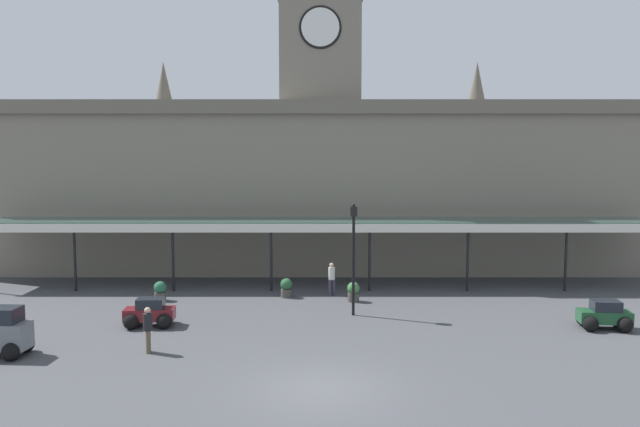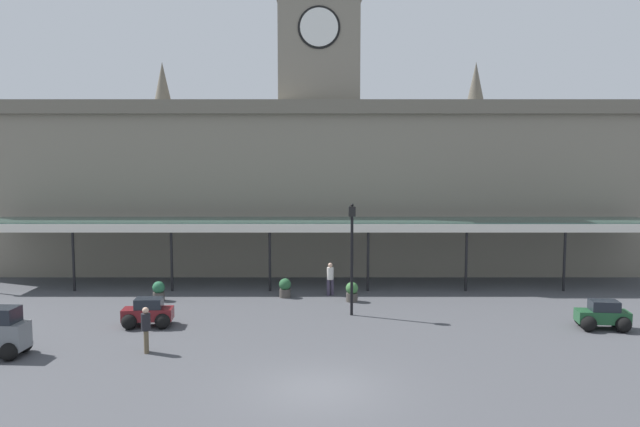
{
  "view_description": "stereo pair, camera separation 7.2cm",
  "coord_description": "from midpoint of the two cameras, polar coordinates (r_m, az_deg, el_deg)",
  "views": [
    {
      "loc": [
        -0.02,
        -18.54,
        7.15
      ],
      "look_at": [
        0.0,
        8.3,
        4.62
      ],
      "focal_mm": 35.14,
      "sensor_mm": 36.0,
      "label": 1
    },
    {
      "loc": [
        0.06,
        -18.54,
        7.15
      ],
      "look_at": [
        0.0,
        8.3,
        4.62
      ],
      "focal_mm": 35.14,
      "sensor_mm": 36.0,
      "label": 2
    }
  ],
  "objects": [
    {
      "name": "station_building",
      "position": [
        39.38,
        0.09,
        3.3
      ],
      "size": [
        43.22,
        6.96,
        18.05
      ],
      "color": "gray",
      "rests_on": "ground"
    },
    {
      "name": "entrance_canopy",
      "position": [
        33.85,
        0.08,
        -0.84
      ],
      "size": [
        36.18,
        3.26,
        3.62
      ],
      "color": "#38564C",
      "rests_on": "ground"
    },
    {
      "name": "car_maroon_sedan",
      "position": [
        27.39,
        -15.2,
        -8.85
      ],
      "size": [
        2.11,
        1.62,
        1.19
      ],
      "color": "maroon",
      "rests_on": "ground"
    },
    {
      "name": "pedestrian_near_entrance",
      "position": [
        32.01,
        1.12,
        -5.86
      ],
      "size": [
        0.37,
        0.34,
        1.67
      ],
      "color": "#3F384C",
      "rests_on": "ground"
    },
    {
      "name": "car_green_sedan",
      "position": [
        28.54,
        24.52,
        -8.57
      ],
      "size": [
        2.13,
        1.65,
        1.19
      ],
      "color": "#1E512D",
      "rests_on": "ground"
    },
    {
      "name": "victorian_lamppost",
      "position": [
        27.74,
        3.12,
        -3.0
      ],
      "size": [
        0.3,
        0.3,
        5.01
      ],
      "color": "black",
      "rests_on": "ground"
    },
    {
      "name": "planter_forecourt_centre",
      "position": [
        30.79,
        3.11,
        -7.12
      ],
      "size": [
        0.6,
        0.6,
        0.96
      ],
      "color": "#47423D",
      "rests_on": "ground"
    },
    {
      "name": "planter_near_kerb",
      "position": [
        31.68,
        -3.03,
        -6.76
      ],
      "size": [
        0.6,
        0.6,
        0.96
      ],
      "color": "#47423D",
      "rests_on": "ground"
    },
    {
      "name": "pedestrian_beside_cars",
      "position": [
        23.81,
        -15.37,
        -10.0
      ],
      "size": [
        0.34,
        0.38,
        1.67
      ],
      "color": "brown",
      "rests_on": "ground"
    },
    {
      "name": "ground_plane",
      "position": [
        19.87,
        0.06,
        -15.7
      ],
      "size": [
        140.0,
        140.0,
        0.0
      ],
      "primitive_type": "plane",
      "color": "#46474C"
    },
    {
      "name": "planter_by_canopy",
      "position": [
        31.91,
        -14.3,
        -6.83
      ],
      "size": [
        0.6,
        0.6,
        0.96
      ],
      "color": "#47423D",
      "rests_on": "ground"
    }
  ]
}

